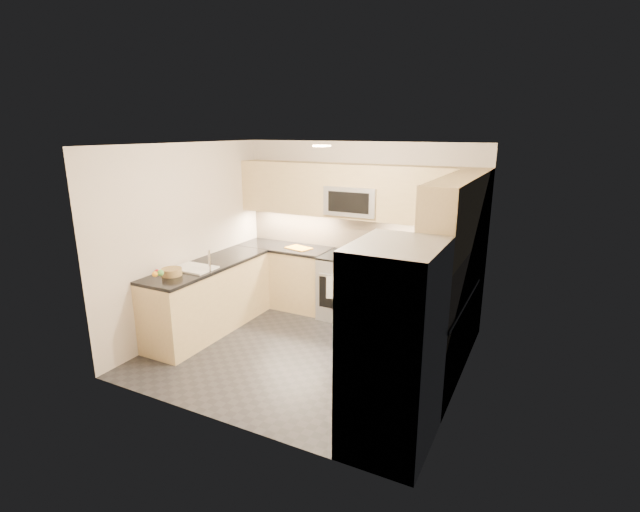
{
  "coord_description": "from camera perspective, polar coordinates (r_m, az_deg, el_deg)",
  "views": [
    {
      "loc": [
        2.5,
        -4.56,
        2.66
      ],
      "look_at": [
        0.0,
        0.35,
        1.15
      ],
      "focal_mm": 26.0,
      "sensor_mm": 36.0,
      "label": 1
    }
  ],
  "objects": [
    {
      "name": "backsplash_right",
      "position": [
        5.27,
        18.2,
        -1.61
      ],
      "size": [
        0.01,
        2.3,
        0.51
      ],
      "primitive_type": "cube",
      "color": "tan",
      "rests_on": "wall_right"
    },
    {
      "name": "fruit_apple",
      "position": [
        5.72,
        -19.41,
        -1.88
      ],
      "size": [
        0.07,
        0.07,
        0.07
      ],
      "primitive_type": "sphere",
      "color": "red",
      "rests_on": "fruit_basket"
    },
    {
      "name": "faucet",
      "position": [
        5.92,
        -13.45,
        -0.58
      ],
      "size": [
        0.03,
        0.03,
        0.28
      ],
      "primitive_type": "cylinder",
      "color": "silver",
      "rests_on": "countertop_peninsula"
    },
    {
      "name": "utensil_bowl",
      "position": [
        6.05,
        16.17,
        -0.93
      ],
      "size": [
        0.38,
        0.38,
        0.18
      ],
      "primitive_type": "cylinder",
      "rotation": [
        0.0,
        0.0,
        0.25
      ],
      "color": "#7BC353",
      "rests_on": "countertop_back_right"
    },
    {
      "name": "dish_towel_check",
      "position": [
        6.41,
        1.54,
        -3.91
      ],
      "size": [
        0.17,
        0.05,
        0.33
      ],
      "primitive_type": "cube",
      "rotation": [
        0.0,
        0.0,
        0.18
      ],
      "color": "silver",
      "rests_on": "oven_handle"
    },
    {
      "name": "countertop_right",
      "position": [
        5.12,
        14.14,
        -5.03
      ],
      "size": [
        0.63,
        1.7,
        0.04
      ],
      "primitive_type": "cube",
      "color": "black",
      "rests_on": "base_cab_right"
    },
    {
      "name": "backsplash_back",
      "position": [
        6.81,
        4.76,
        2.84
      ],
      "size": [
        3.6,
        0.01,
        0.51
      ],
      "primitive_type": "cube",
      "color": "tan",
      "rests_on": "wall_back"
    },
    {
      "name": "wall_left",
      "position": [
        6.43,
        -15.94,
        2.05
      ],
      "size": [
        0.02,
        3.2,
        2.5
      ],
      "primitive_type": "cube",
      "color": "beige",
      "rests_on": "floor"
    },
    {
      "name": "upper_cab_back",
      "position": [
        6.54,
        4.31,
        7.95
      ],
      "size": [
        3.6,
        0.35,
        0.75
      ],
      "primitive_type": "cube",
      "color": "tan",
      "rests_on": "wall_back"
    },
    {
      "name": "refrigerator",
      "position": [
        3.98,
        9.02,
        -11.14
      ],
      "size": [
        0.7,
        0.9,
        1.8
      ],
      "primitive_type": "cube",
      "color": "#AAADB3",
      "rests_on": "floor"
    },
    {
      "name": "base_cab_peninsula",
      "position": [
        6.46,
        -13.45,
        -5.13
      ],
      "size": [
        0.6,
        2.0,
        0.9
      ],
      "primitive_type": "cube",
      "color": "tan",
      "rests_on": "floor"
    },
    {
      "name": "countertop_back_right",
      "position": [
        6.28,
        12.91,
        -1.17
      ],
      "size": [
        1.42,
        0.63,
        0.04
      ],
      "primitive_type": "cube",
      "color": "black",
      "rests_on": "base_cab_back_right"
    },
    {
      "name": "fridge_handle_left",
      "position": [
        3.92,
        2.99,
        -10.56
      ],
      "size": [
        0.02,
        0.02,
        1.2
      ],
      "primitive_type": "cylinder",
      "color": "#B2B5BA",
      "rests_on": "refrigerator"
    },
    {
      "name": "fruit_pear",
      "position": [
        5.67,
        -19.04,
        -1.98
      ],
      "size": [
        0.08,
        0.08,
        0.08
      ],
      "primitive_type": "sphere",
      "color": "#57A948",
      "rests_on": "fruit_basket"
    },
    {
      "name": "upper_cab_right",
      "position": [
        4.99,
        16.55,
        5.04
      ],
      "size": [
        0.35,
        1.95,
        0.75
      ],
      "primitive_type": "cube",
      "color": "tan",
      "rests_on": "wall_right"
    },
    {
      "name": "base_cab_back_left",
      "position": [
        7.22,
        -4.3,
        -2.54
      ],
      "size": [
        1.42,
        0.6,
        0.9
      ],
      "primitive_type": "cube",
      "color": "tan",
      "rests_on": "floor"
    },
    {
      "name": "ceiling",
      "position": [
        5.2,
        -1.8,
        13.55
      ],
      "size": [
        3.6,
        3.2,
        0.02
      ],
      "primitive_type": "cube",
      "color": "beige",
      "rests_on": "wall_back"
    },
    {
      "name": "fridge_handle_right",
      "position": [
        4.22,
        5.01,
        -8.63
      ],
      "size": [
        0.02,
        0.02,
        1.2
      ],
      "primitive_type": "cylinder",
      "color": "#B2B5BA",
      "rests_on": "refrigerator"
    },
    {
      "name": "wall_front",
      "position": [
        4.12,
        -12.42,
        -5.06
      ],
      "size": [
        3.6,
        0.02,
        2.5
      ],
      "primitive_type": "cube",
      "color": "beige",
      "rests_on": "floor"
    },
    {
      "name": "range_cooktop",
      "position": [
        6.59,
        3.65,
        -0.07
      ],
      "size": [
        0.76,
        0.65,
        0.03
      ],
      "primitive_type": "cube",
      "color": "black",
      "rests_on": "gas_range"
    },
    {
      "name": "wall_right",
      "position": [
        4.83,
        17.45,
        -2.4
      ],
      "size": [
        0.02,
        3.2,
        2.5
      ],
      "primitive_type": "cube",
      "color": "beige",
      "rests_on": "floor"
    },
    {
      "name": "fruit_basket",
      "position": [
        5.92,
        -17.79,
        -1.88
      ],
      "size": [
        0.3,
        0.3,
        0.09
      ],
      "primitive_type": "cylinder",
      "rotation": [
        0.0,
        0.0,
        0.27
      ],
      "color": "#987947",
      "rests_on": "countertop_peninsula"
    },
    {
      "name": "oven_door_glass",
      "position": [
        6.44,
        2.41,
        -4.76
      ],
      "size": [
        0.62,
        0.02,
        0.45
      ],
      "primitive_type": "cube",
      "color": "black",
      "rests_on": "gas_range"
    },
    {
      "name": "sink_basin",
      "position": [
        6.14,
        -15.19,
        -2.07
      ],
      "size": [
        0.52,
        0.38,
        0.16
      ],
      "primitive_type": "cube",
      "color": "white",
      "rests_on": "base_cab_peninsula"
    },
    {
      "name": "fruit_orange",
      "position": [
        5.65,
        -19.65,
        -2.12
      ],
      "size": [
        0.07,
        0.07,
        0.07
      ],
      "primitive_type": "sphere",
      "color": "#FA9F1B",
      "rests_on": "fruit_basket"
    },
    {
      "name": "base_cab_back_right",
      "position": [
        6.42,
        12.66,
        -5.2
      ],
      "size": [
        1.42,
        0.6,
        0.9
      ],
      "primitive_type": "cube",
      "color": "tan",
      "rests_on": "floor"
    },
    {
      "name": "microwave",
      "position": [
        6.54,
        4.21,
        6.84
      ],
      "size": [
        0.76,
        0.4,
        0.4
      ],
      "primitive_type": "cube",
      "color": "#9A9CA2",
      "rests_on": "upper_cab_back"
    },
    {
      "name": "gas_range",
      "position": [
        6.72,
        3.58,
        -3.86
      ],
      "size": [
        0.76,
        0.65,
        0.91
      ],
      "primitive_type": "cube",
      "color": "#A8ABB0",
      "rests_on": "floor"
    },
    {
      "name": "countertop_back_left",
      "position": [
        7.09,
        -4.38,
        1.08
      ],
      "size": [
        1.42,
        0.63,
        0.04
      ],
      "primitive_type": "cube",
      "color": "black",
      "rests_on": "base_cab_back_left"
    },
    {
      "name": "base_cab_right",
      "position": [
        5.3,
        13.81,
        -9.8
      ],
      "size": [
        0.6,
        1.7,
        0.9
      ],
      "primitive_type": "cube",
      "color": "tan",
      "rests_on": "floor"
    },
    {
      "name": "floor",
      "position": [
        5.84,
        -1.59,
        -11.77
      ],
      "size": [
        3.6,
        3.2,
        0.0
      ],
      "primitive_type": "cube",
      "color": "#242429",
      "rests_on": "ground"
    },
    {
      "name": "cutting_board",
      "position": [
        6.94,
        -2.64,
        1.0
      ],
      "size": [
        0.41,
        0.33,
        0.01
      ],
      "primitive_type": "cube",
      "rotation": [
        0.0,
        0.0,
        -0.25
      ],
      "color": "orange",
      "rests_on": "countertop_back_left"
    },
    {
      "name": "microwave_door",
      "position": [
        6.35,
        3.48,
        6.6
      ],
      "size": [
        0.6,
        0.01,
        0.28
      ],
      "primitive_type": "cube",
      "color": "black",
      "rests_on": "microwave"
    },
    {
      "name": "oven_handle",
      "position": [
        6.33,
        2.36,
        -2.52
      ],
      "size": [
        0.6,
        0.02,
        0.02
      ],
      "primitive_type": "cylinder",
      "rotation": [
        0.0,
        1.57,
        0.0
      ],
      "color": "#B2B5BA",
      "rests_on": "gas_range"
    },
    {
      "name": "wall_back",
      "position": [
        6.8,
        4.79,
        3.3
      ],
      "size": [
        3.6,
        0.02,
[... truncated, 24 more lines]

